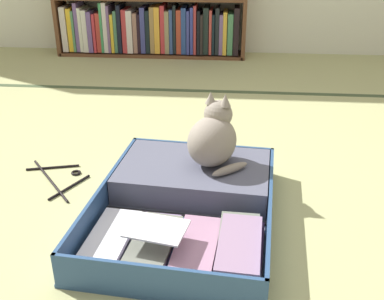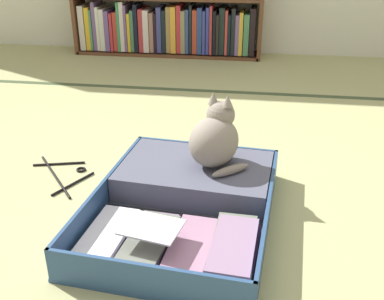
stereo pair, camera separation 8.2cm
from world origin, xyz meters
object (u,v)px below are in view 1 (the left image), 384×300
(bookshelf, at_px, (149,1))
(clothes_hanger, at_px, (59,177))
(open_suitcase, at_px, (190,197))
(black_cat, at_px, (214,138))

(bookshelf, xyz_separation_m, clothes_hanger, (-0.02, -2.09, -0.42))
(bookshelf, distance_m, clothes_hanger, 2.13)
(open_suitcase, relative_size, clothes_hanger, 2.66)
(open_suitcase, distance_m, black_cat, 0.24)
(open_suitcase, xyz_separation_m, clothes_hanger, (-0.56, 0.18, -0.04))
(open_suitcase, height_order, clothes_hanger, open_suitcase)
(clothes_hanger, bearing_deg, black_cat, -2.57)
(black_cat, bearing_deg, open_suitcase, -117.10)
(bookshelf, xyz_separation_m, black_cat, (0.61, -2.12, -0.20))
(bookshelf, relative_size, black_cat, 5.59)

